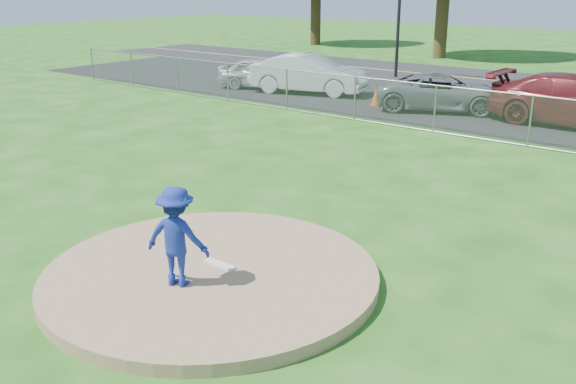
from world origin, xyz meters
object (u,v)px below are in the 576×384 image
(traffic_cone, at_px, (376,96))
(parked_car_silver, at_px, (262,73))
(parked_car_gray, at_px, (442,92))
(parked_car_white, at_px, (309,74))
(traffic_signal_left, at_px, (404,7))
(pitcher, at_px, (177,237))

(traffic_cone, distance_m, parked_car_silver, 6.15)
(traffic_cone, distance_m, parked_car_gray, 2.50)
(parked_car_white, height_order, parked_car_gray, parked_car_white)
(traffic_signal_left, distance_m, parked_car_silver, 7.97)
(parked_car_white, relative_size, parked_car_gray, 1.04)
(pitcher, xyz_separation_m, parked_car_white, (-9.53, 16.11, -0.15))
(traffic_signal_left, height_order, pitcher, traffic_signal_left)
(traffic_signal_left, relative_size, parked_car_gray, 1.17)
(traffic_signal_left, relative_size, parked_car_silver, 1.43)
(parked_car_silver, bearing_deg, parked_car_gray, -112.23)
(traffic_cone, relative_size, parked_car_silver, 0.19)
(parked_car_silver, bearing_deg, pitcher, -167.09)
(pitcher, bearing_deg, traffic_cone, -90.57)
(parked_car_silver, bearing_deg, traffic_signal_left, -49.04)
(traffic_cone, xyz_separation_m, parked_car_gray, (2.40, 0.66, 0.29))
(traffic_signal_left, distance_m, pitcher, 24.40)
(parked_car_gray, bearing_deg, pitcher, 167.30)
(pitcher, xyz_separation_m, parked_car_gray, (-3.38, 16.12, -0.30))
(traffic_signal_left, height_order, parked_car_gray, traffic_signal_left)
(pitcher, bearing_deg, parked_car_white, -80.46)
(parked_car_white, bearing_deg, parked_car_gray, -106.67)
(traffic_signal_left, bearing_deg, parked_car_silver, -115.05)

